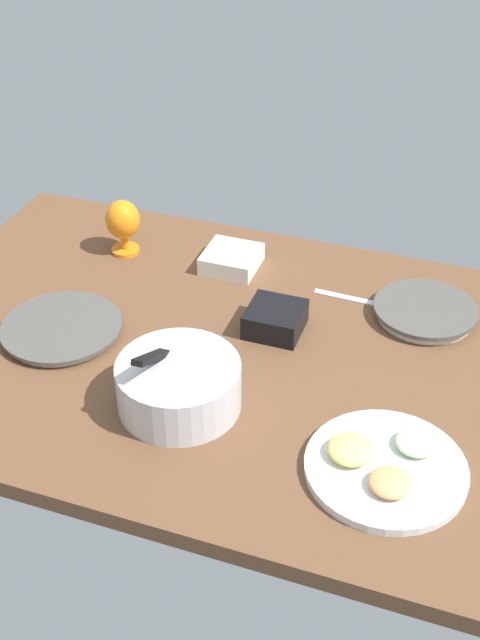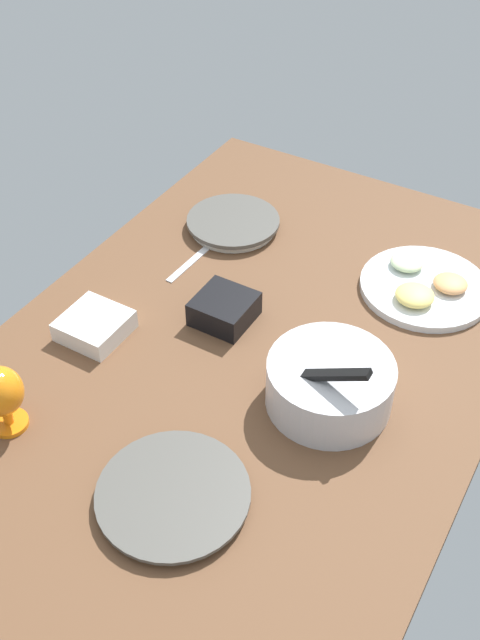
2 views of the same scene
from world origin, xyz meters
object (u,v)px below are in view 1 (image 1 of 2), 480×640
Objects in this scene: dinner_plate_left at (425,311)px; mixing_bowl at (179,384)px; square_bowl_white at (232,258)px; square_bowl_black at (275,318)px; fruit_platter at (384,465)px; hurricane_glass_orange at (123,222)px; dinner_plate_right at (62,329)px.

dinner_plate_left is 0.96× the size of mixing_bowl.
square_bowl_black is at bearing 130.15° from square_bowl_white.
fruit_platter is at bearing 174.14° from mixing_bowl.
dinner_plate_left is at bearing 177.60° from hurricane_glass_orange.
fruit_platter is at bearing 131.64° from square_bowl_white.
fruit_platter is 97.83cm from hurricane_glass_orange.
square_bowl_black is at bearing -47.46° from fruit_platter.
fruit_platter is at bearing 132.54° from square_bowl_black.
hurricane_glass_orange is 52.10cm from square_bowl_black.
square_bowl_black is (-10.73, -30.98, -2.25)cm from mixing_bowl.
dinner_plate_left is 84.52cm from dinner_plate_right.
dinner_plate_right is 47.83cm from square_bowl_white.
square_bowl_white is at bearing -124.49° from dinner_plate_right.
square_bowl_white is (-29.13, -2.11, -6.39)cm from hurricane_glass_orange.
hurricane_glass_orange is (80.28, -55.41, 7.49)cm from fruit_platter.
square_bowl_white reaches higher than dinner_plate_right.
fruit_platter is 2.06× the size of hurricane_glass_orange.
dinner_plate_left is 50.62cm from square_bowl_white.
mixing_bowl is 1.71× the size of hurricane_glass_orange.
square_bowl_black is (31.66, 16.67, 1.85)cm from dinner_plate_left.
mixing_bowl is at bearing 70.90° from square_bowl_black.
mixing_bowl reaches higher than dinner_plate_right.
mixing_bowl reaches higher than hurricane_glass_orange.
fruit_platter is 2.44× the size of square_bowl_black.
hurricane_glass_orange reaches higher than square_bowl_white.
square_bowl_black reaches higher than dinner_plate_left.
square_bowl_black is (32.49, -35.41, 1.86)cm from fruit_platter.
fruit_platter is at bearing 145.39° from hurricane_glass_orange.
square_bowl_black is at bearing -109.10° from mixing_bowl.
dinner_plate_right is 1.88× the size of hurricane_glass_orange.
dinner_plate_left is 79.87cm from hurricane_glass_orange.
dinner_plate_left is at bearing 173.83° from square_bowl_white.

